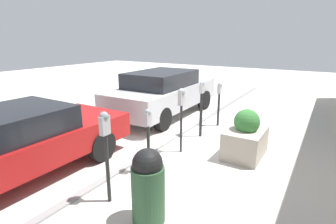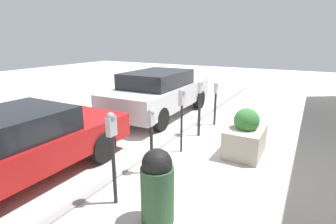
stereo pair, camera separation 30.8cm
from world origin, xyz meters
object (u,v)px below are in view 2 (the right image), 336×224
at_px(parking_meter_nearest, 112,142).
at_px(parking_meter_middle, 182,104).
at_px(parking_meter_fourth, 200,102).
at_px(parking_meter_farthest, 216,97).
at_px(parked_car_middle, 159,92).
at_px(trash_bin, 157,186).
at_px(parked_car_front, 6,147).
at_px(parking_meter_second, 151,130).
at_px(planter_box, 245,136).

distance_m(parking_meter_nearest, parking_meter_middle, 2.39).
distance_m(parking_meter_nearest, parking_meter_fourth, 3.61).
bearing_deg(parking_meter_nearest, parking_meter_farthest, -0.70).
bearing_deg(parking_meter_farthest, parked_car_middle, 86.51).
bearing_deg(trash_bin, parking_meter_middle, 18.20).
xyz_separation_m(parking_meter_middle, parked_car_front, (-2.86, 2.15, -0.44)).
height_order(parking_meter_nearest, parking_meter_middle, parking_meter_nearest).
relative_size(parking_meter_middle, parked_car_front, 0.33).
distance_m(parking_meter_second, parking_meter_middle, 1.26).
xyz_separation_m(parked_car_middle, trash_bin, (-4.93, -2.89, -0.25)).
relative_size(parking_meter_middle, planter_box, 1.35).
bearing_deg(parked_car_front, parking_meter_nearest, -77.21).
bearing_deg(planter_box, parking_meter_nearest, 154.49).
relative_size(parking_meter_middle, parking_meter_fourth, 1.00).
bearing_deg(parking_meter_fourth, parking_meter_second, 179.62).
xyz_separation_m(planter_box, parked_car_middle, (1.92, 3.47, 0.39)).
bearing_deg(parking_meter_second, parking_meter_middle, -3.04).
relative_size(planter_box, trash_bin, 1.00).
height_order(parking_meter_fourth, parked_car_front, parking_meter_fourth).
height_order(parking_meter_fourth, planter_box, parking_meter_fourth).
height_order(parking_meter_second, parking_meter_fourth, parking_meter_fourth).
distance_m(parking_meter_nearest, parked_car_middle, 5.31).
bearing_deg(planter_box, parked_car_middle, 61.01).
relative_size(parked_car_front, parked_car_middle, 0.99).
bearing_deg(parking_meter_second, planter_box, -38.51).
relative_size(parking_meter_second, parked_car_front, 0.28).
distance_m(parking_meter_farthest, parked_car_front, 5.67).
distance_m(parking_meter_second, planter_box, 2.36).
height_order(parking_meter_nearest, parked_car_front, parking_meter_nearest).
height_order(parking_meter_second, planter_box, parking_meter_second).
relative_size(parking_meter_nearest, parked_car_middle, 0.32).
distance_m(parked_car_middle, trash_bin, 5.72).
height_order(parking_meter_middle, parking_meter_fourth, parking_meter_middle).
relative_size(parking_meter_middle, parked_car_middle, 0.32).
height_order(parking_meter_second, parked_car_front, parked_car_front).
bearing_deg(parking_meter_middle, parking_meter_farthest, -0.37).
bearing_deg(trash_bin, parked_car_front, 98.38).
xyz_separation_m(parking_meter_second, parked_car_front, (-1.64, 2.08, -0.17)).
bearing_deg(planter_box, parking_meter_second, 141.49).
xyz_separation_m(parking_meter_second, parked_car_middle, (3.73, 2.03, -0.08)).
bearing_deg(trash_bin, parking_meter_second, 35.73).
height_order(parked_car_front, parked_car_middle, parked_car_middle).
bearing_deg(parking_meter_fourth, trash_bin, -166.91).
xyz_separation_m(parking_meter_farthest, planter_box, (-1.79, -1.36, -0.46)).
bearing_deg(parked_car_middle, parking_meter_nearest, -158.46).
distance_m(parking_meter_fourth, parked_car_middle, 2.42).
distance_m(parking_meter_fourth, planter_box, 1.64).
bearing_deg(parking_meter_nearest, parking_meter_middle, -1.04).
relative_size(parking_meter_middle, parking_meter_farthest, 1.15).
height_order(parked_car_middle, trash_bin, parked_car_middle).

